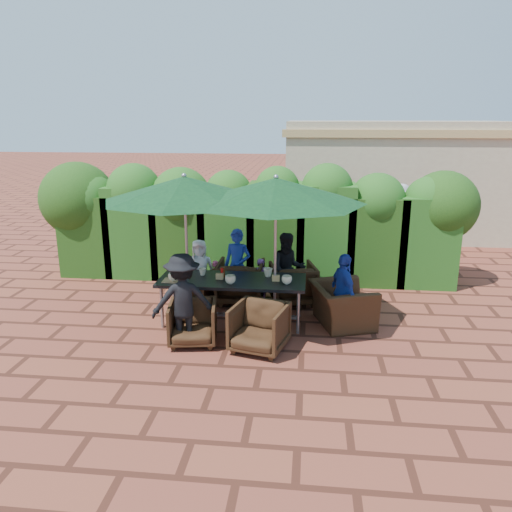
# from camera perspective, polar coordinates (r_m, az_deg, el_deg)

# --- Properties ---
(ground) EXTENTS (80.00, 80.00, 0.00)m
(ground) POSITION_cam_1_polar(r_m,az_deg,el_deg) (8.52, -2.15, -7.21)
(ground) COLOR brown
(ground) RESTS_ON ground
(dining_table) EXTENTS (2.39, 0.90, 0.75)m
(dining_table) POSITION_cam_1_polar(r_m,az_deg,el_deg) (8.18, -2.74, -3.14)
(dining_table) COLOR black
(dining_table) RESTS_ON ground
(umbrella_left) EXTENTS (2.60, 2.60, 2.46)m
(umbrella_left) POSITION_cam_1_polar(r_m,az_deg,el_deg) (7.98, -8.18, 7.61)
(umbrella_left) COLOR gray
(umbrella_left) RESTS_ON ground
(umbrella_right) EXTENTS (2.79, 2.79, 2.46)m
(umbrella_right) POSITION_cam_1_polar(r_m,az_deg,el_deg) (7.71, 2.29, 7.48)
(umbrella_right) COLOR gray
(umbrella_right) RESTS_ON ground
(chair_far_left) EXTENTS (0.89, 0.86, 0.72)m
(chair_far_left) POSITION_cam_1_polar(r_m,az_deg,el_deg) (9.36, -6.54, -2.84)
(chair_far_left) COLOR black
(chair_far_left) RESTS_ON ground
(chair_far_mid) EXTENTS (0.83, 0.78, 0.85)m
(chair_far_mid) POSITION_cam_1_polar(r_m,az_deg,el_deg) (9.16, -1.80, -2.72)
(chair_far_mid) COLOR black
(chair_far_mid) RESTS_ON ground
(chair_far_right) EXTENTS (0.94, 0.90, 0.80)m
(chair_far_right) POSITION_cam_1_polar(r_m,az_deg,el_deg) (9.15, 4.25, -2.93)
(chair_far_right) COLOR black
(chair_far_right) RESTS_ON ground
(chair_near_left) EXTENTS (0.78, 0.75, 0.72)m
(chair_near_left) POSITION_cam_1_polar(r_m,az_deg,el_deg) (7.59, -7.25, -7.36)
(chair_near_left) COLOR black
(chair_near_left) RESTS_ON ground
(chair_near_right) EXTENTS (0.90, 0.87, 0.77)m
(chair_near_right) POSITION_cam_1_polar(r_m,az_deg,el_deg) (7.31, 0.37, -7.93)
(chair_near_right) COLOR black
(chair_near_right) RESTS_ON ground
(chair_end_right) EXTENTS (0.95, 1.18, 0.90)m
(chair_end_right) POSITION_cam_1_polar(r_m,az_deg,el_deg) (8.28, 9.82, -4.79)
(chair_end_right) COLOR black
(chair_end_right) RESTS_ON ground
(adult_far_left) EXTENTS (0.62, 0.43, 1.14)m
(adult_far_left) POSITION_cam_1_polar(r_m,az_deg,el_deg) (9.30, -6.46, -1.58)
(adult_far_left) COLOR white
(adult_far_left) RESTS_ON ground
(adult_far_mid) EXTENTS (0.56, 0.49, 1.37)m
(adult_far_mid) POSITION_cam_1_polar(r_m,az_deg,el_deg) (9.06, -2.14, -1.20)
(adult_far_mid) COLOR #1B3497
(adult_far_mid) RESTS_ON ground
(adult_far_right) EXTENTS (0.71, 0.52, 1.33)m
(adult_far_right) POSITION_cam_1_polar(r_m,az_deg,el_deg) (8.95, 3.67, -1.55)
(adult_far_right) COLOR black
(adult_far_right) RESTS_ON ground
(adult_near_left) EXTENTS (0.99, 0.69, 1.41)m
(adult_near_left) POSITION_cam_1_polar(r_m,az_deg,el_deg) (7.43, -8.37, -5.01)
(adult_near_left) COLOR black
(adult_near_left) RESTS_ON ground
(adult_end_right) EXTENTS (0.61, 0.81, 1.23)m
(adult_end_right) POSITION_cam_1_polar(r_m,az_deg,el_deg) (8.11, 9.96, -3.99)
(adult_end_right) COLOR #1B3497
(adult_end_right) RESTS_ON ground
(child_left) EXTENTS (0.28, 0.24, 0.74)m
(child_left) POSITION_cam_1_polar(r_m,az_deg,el_deg) (9.33, -4.61, -2.77)
(child_left) COLOR #EC5382
(child_left) RESTS_ON ground
(child_right) EXTENTS (0.36, 0.33, 0.81)m
(child_right) POSITION_cam_1_polar(r_m,az_deg,el_deg) (9.19, 0.63, -2.78)
(child_right) COLOR #914BA3
(child_right) RESTS_ON ground
(pedestrian_a) EXTENTS (1.50, 0.56, 1.60)m
(pedestrian_a) POSITION_cam_1_polar(r_m,az_deg,el_deg) (12.35, 9.46, 3.67)
(pedestrian_a) COLOR green
(pedestrian_a) RESTS_ON ground
(pedestrian_b) EXTENTS (0.81, 0.52, 1.63)m
(pedestrian_b) POSITION_cam_1_polar(r_m,az_deg,el_deg) (12.41, 11.14, 3.72)
(pedestrian_b) COLOR #EC5382
(pedestrian_b) RESTS_ON ground
(pedestrian_c) EXTENTS (1.20, 1.17, 1.79)m
(pedestrian_c) POSITION_cam_1_polar(r_m,az_deg,el_deg) (12.50, 15.89, 3.88)
(pedestrian_c) COLOR #9D9CA5
(pedestrian_c) RESTS_ON ground
(cup_a) EXTENTS (0.17, 0.17, 0.14)m
(cup_a) POSITION_cam_1_polar(r_m,az_deg,el_deg) (8.15, -9.40, -2.37)
(cup_a) COLOR beige
(cup_a) RESTS_ON dining_table
(cup_b) EXTENTS (0.13, 0.13, 0.12)m
(cup_b) POSITION_cam_1_polar(r_m,az_deg,el_deg) (8.38, -6.12, -1.80)
(cup_b) COLOR beige
(cup_b) RESTS_ON dining_table
(cup_c) EXTENTS (0.17, 0.17, 0.14)m
(cup_c) POSITION_cam_1_polar(r_m,az_deg,el_deg) (7.92, -2.95, -2.69)
(cup_c) COLOR beige
(cup_c) RESTS_ON dining_table
(cup_d) EXTENTS (0.15, 0.15, 0.14)m
(cup_d) POSITION_cam_1_polar(r_m,az_deg,el_deg) (8.26, 1.37, -1.88)
(cup_d) COLOR beige
(cup_d) RESTS_ON dining_table
(cup_e) EXTENTS (0.17, 0.17, 0.13)m
(cup_e) POSITION_cam_1_polar(r_m,az_deg,el_deg) (7.92, 3.54, -2.73)
(cup_e) COLOR beige
(cup_e) RESTS_ON dining_table
(ketchup_bottle) EXTENTS (0.04, 0.04, 0.17)m
(ketchup_bottle) POSITION_cam_1_polar(r_m,az_deg,el_deg) (8.21, -3.92, -1.92)
(ketchup_bottle) COLOR #B20C0A
(ketchup_bottle) RESTS_ON dining_table
(sauce_bottle) EXTENTS (0.04, 0.04, 0.17)m
(sauce_bottle) POSITION_cam_1_polar(r_m,az_deg,el_deg) (8.23, -3.71, -1.88)
(sauce_bottle) COLOR #4C230C
(sauce_bottle) RESTS_ON dining_table
(serving_tray) EXTENTS (0.35, 0.25, 0.02)m
(serving_tray) POSITION_cam_1_polar(r_m,az_deg,el_deg) (8.16, -9.35, -2.77)
(serving_tray) COLOR #A67D50
(serving_tray) RESTS_ON dining_table
(number_block_left) EXTENTS (0.12, 0.06, 0.10)m
(number_block_left) POSITION_cam_1_polar(r_m,az_deg,el_deg) (8.14, -4.18, -2.33)
(number_block_left) COLOR tan
(number_block_left) RESTS_ON dining_table
(number_block_right) EXTENTS (0.12, 0.06, 0.10)m
(number_block_right) POSITION_cam_1_polar(r_m,az_deg,el_deg) (8.04, 2.28, -2.54)
(number_block_right) COLOR tan
(number_block_right) RESTS_ON dining_table
(hedge_wall) EXTENTS (9.10, 1.60, 2.43)m
(hedge_wall) POSITION_cam_1_polar(r_m,az_deg,el_deg) (10.38, -1.72, 4.57)
(hedge_wall) COLOR #14350E
(hedge_wall) RESTS_ON ground
(building) EXTENTS (6.20, 3.08, 3.20)m
(building) POSITION_cam_1_polar(r_m,az_deg,el_deg) (15.04, 15.30, 8.56)
(building) COLOR #C0B18F
(building) RESTS_ON ground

